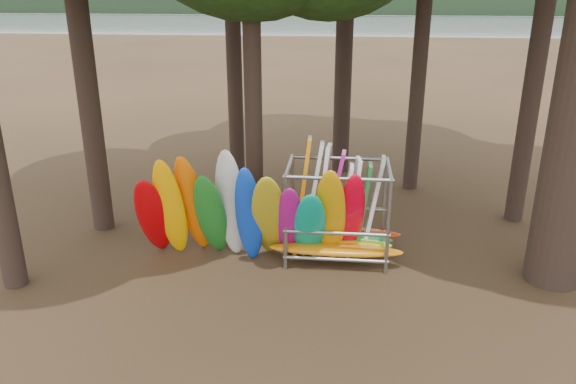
# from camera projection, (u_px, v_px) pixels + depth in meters

# --- Properties ---
(ground) EXTENTS (120.00, 120.00, 0.00)m
(ground) POSITION_uv_depth(u_px,v_px,m) (315.00, 275.00, 12.58)
(ground) COLOR #47331E
(ground) RESTS_ON ground
(lake) EXTENTS (160.00, 160.00, 0.00)m
(lake) POSITION_uv_depth(u_px,v_px,m) (344.00, 36.00, 68.48)
(lake) COLOR gray
(lake) RESTS_ON ground
(far_shore) EXTENTS (160.00, 4.00, 4.00)m
(far_shore) POSITION_uv_depth(u_px,v_px,m) (347.00, 4.00, 114.36)
(far_shore) COLOR black
(far_shore) RESTS_ON ground
(kayak_row) EXTENTS (5.35, 2.13, 2.99)m
(kayak_row) POSITION_uv_depth(u_px,v_px,m) (249.00, 215.00, 12.62)
(kayak_row) COLOR #BC0207
(kayak_row) RESTS_ON ground
(storage_rack) EXTENTS (3.13, 1.53, 2.86)m
(storage_rack) POSITION_uv_depth(u_px,v_px,m) (337.00, 216.00, 13.09)
(storage_rack) COLOR gray
(storage_rack) RESTS_ON ground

